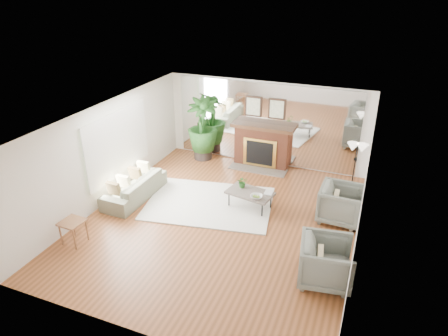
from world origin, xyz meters
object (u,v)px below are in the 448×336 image
at_px(fireplace, 262,145).
at_px(floor_lamp, 357,152).
at_px(armchair_front, 326,262).
at_px(potted_ficus, 202,127).
at_px(side_table, 72,225).
at_px(coffee_table, 250,193).
at_px(armchair_back, 341,204).
at_px(sofa, 135,187).

bearing_deg(fireplace, floor_lamp, -21.93).
distance_m(armchair_front, floor_lamp, 3.46).
relative_size(fireplace, potted_ficus, 1.06).
bearing_deg(side_table, coffee_table, 42.04).
bearing_deg(fireplace, armchair_back, -40.88).
bearing_deg(side_table, floor_lamp, 37.85).
relative_size(armchair_front, potted_ficus, 0.50).
height_order(coffee_table, potted_ficus, potted_ficus).
bearing_deg(floor_lamp, sofa, -159.02).
relative_size(sofa, floor_lamp, 1.30).
height_order(side_table, floor_lamp, floor_lamp).
distance_m(coffee_table, armchair_front, 2.90).
xyz_separation_m(coffee_table, armchair_front, (2.12, -1.98, 0.03)).
bearing_deg(armchair_front, floor_lamp, -10.78).
relative_size(armchair_back, floor_lamp, 0.62).
bearing_deg(coffee_table, armchair_front, -43.15).
bearing_deg(sofa, armchair_back, 100.83).
bearing_deg(potted_ficus, armchair_front, -44.17).
bearing_deg(potted_ficus, armchair_back, -25.06).
relative_size(fireplace, armchair_back, 2.16).
distance_m(coffee_table, sofa, 2.97).
height_order(armchair_front, potted_ficus, potted_ficus).
height_order(fireplace, armchair_front, fireplace).
xyz_separation_m(coffee_table, armchair_back, (2.11, 0.24, 0.03)).
bearing_deg(side_table, sofa, 86.61).
distance_m(sofa, side_table, 2.13).
height_order(potted_ficus, floor_lamp, potted_ficus).
height_order(coffee_table, armchair_front, armchair_front).
bearing_deg(armchair_back, armchair_front, -177.88).
height_order(coffee_table, sofa, sofa).
relative_size(coffee_table, armchair_front, 1.25).
height_order(sofa, potted_ficus, potted_ficus).
bearing_deg(coffee_table, side_table, -137.96).
distance_m(fireplace, sofa, 3.94).
distance_m(coffee_table, armchair_back, 2.12).
distance_m(armchair_back, potted_ficus, 4.90).
relative_size(coffee_table, armchair_back, 1.26).
bearing_deg(side_table, armchair_front, 8.26).
relative_size(side_table, potted_ficus, 0.27).
xyz_separation_m(armchair_back, armchair_front, (0.01, -2.22, 0.01)).
xyz_separation_m(coffee_table, floor_lamp, (2.25, 1.37, 0.89)).
bearing_deg(armchair_front, sofa, 66.12).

